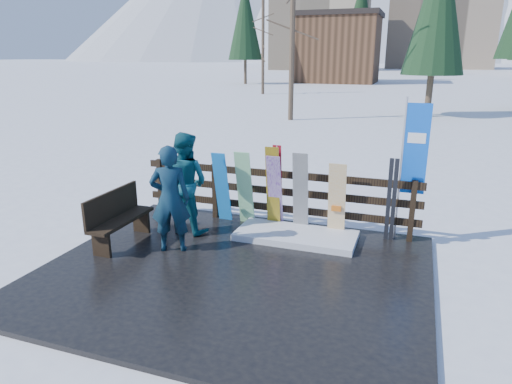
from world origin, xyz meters
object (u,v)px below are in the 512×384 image
at_px(snowboard_1, 245,188).
at_px(person_front, 170,199).
at_px(snowboard_0, 222,187).
at_px(rental_flag, 412,154).
at_px(bench, 118,216).
at_px(snowboard_2, 273,188).
at_px(snowboard_3, 275,192).
at_px(snowboard_5, 337,200).
at_px(person_back, 185,183).
at_px(snowboard_4, 300,193).

bearing_deg(snowboard_1, person_front, -115.50).
distance_m(snowboard_0, rental_flag, 3.66).
bearing_deg(bench, snowboard_2, 34.22).
relative_size(snowboard_3, snowboard_5, 1.07).
bearing_deg(person_back, rental_flag, -160.52).
xyz_separation_m(snowboard_3, person_back, (-1.57, -0.69, 0.22)).
height_order(snowboard_1, snowboard_5, snowboard_1).
relative_size(snowboard_1, snowboard_5, 1.09).
bearing_deg(person_front, bench, -19.58).
bearing_deg(person_front, snowboard_4, -162.30).
bearing_deg(snowboard_0, person_front, -99.53).
bearing_deg(snowboard_1, person_back, -144.01).
xyz_separation_m(snowboard_2, rental_flag, (2.47, 0.27, 0.78)).
bearing_deg(snowboard_1, rental_flag, 5.05).
bearing_deg(snowboard_4, person_front, -140.01).
height_order(snowboard_4, person_front, person_front).
bearing_deg(snowboard_2, bench, -145.78).
height_order(bench, snowboard_2, snowboard_2).
bearing_deg(rental_flag, snowboard_5, -167.65).
height_order(rental_flag, person_back, rental_flag).
height_order(snowboard_1, person_back, person_back).
relative_size(snowboard_3, person_back, 0.79).
distance_m(snowboard_4, snowboard_5, 0.70).
relative_size(snowboard_3, rental_flag, 0.59).
xyz_separation_m(bench, snowboard_1, (1.82, 1.63, 0.24)).
distance_m(snowboard_0, person_back, 0.86).
bearing_deg(snowboard_3, rental_flag, 6.34).
relative_size(rental_flag, person_back, 1.35).
distance_m(snowboard_0, snowboard_2, 1.08).
relative_size(bench, rental_flag, 0.58).
relative_size(snowboard_0, rental_flag, 0.58).
distance_m(snowboard_1, snowboard_5, 1.82).
xyz_separation_m(snowboard_2, person_front, (-1.34, -1.58, 0.11)).
relative_size(bench, snowboard_3, 0.99).
bearing_deg(snowboard_2, snowboard_5, 0.00).
xyz_separation_m(bench, rental_flag, (4.87, 1.90, 1.09)).
xyz_separation_m(snowboard_1, rental_flag, (3.06, 0.27, 0.85)).
xyz_separation_m(bench, snowboard_2, (2.40, 1.63, 0.31)).
relative_size(snowboard_0, snowboard_1, 0.97).
height_order(snowboard_2, person_front, person_front).
bearing_deg(snowboard_2, person_front, -130.25).
relative_size(snowboard_4, snowboard_5, 1.11).
xyz_separation_m(snowboard_0, person_front, (-0.27, -1.58, 0.20)).
bearing_deg(person_front, snowboard_0, -121.83).
height_order(snowboard_2, person_back, person_back).
xyz_separation_m(snowboard_0, snowboard_2, (1.07, 0.00, 0.09)).
bearing_deg(bench, snowboard_4, 28.98).
distance_m(snowboard_1, snowboard_4, 1.13).
bearing_deg(snowboard_4, snowboard_1, 180.00).
relative_size(snowboard_5, rental_flag, 0.55).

